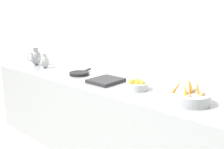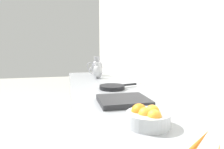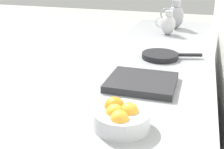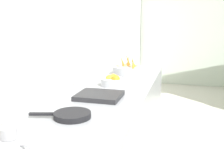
% 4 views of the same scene
% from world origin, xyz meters
% --- Properties ---
extents(orange_bowl, '(0.22, 0.22, 0.11)m').
position_xyz_m(orange_bowl, '(-1.48, 0.34, 0.94)').
color(orange_bowl, '#ADAFB5').
rests_on(orange_bowl, prep_counter).
extents(metal_pitcher_tall, '(0.21, 0.15, 0.25)m').
position_xyz_m(metal_pitcher_tall, '(-1.50, -1.45, 1.01)').
color(metal_pitcher_tall, gray).
rests_on(metal_pitcher_tall, prep_counter).
extents(metal_pitcher_short, '(0.17, 0.12, 0.20)m').
position_xyz_m(metal_pitcher_short, '(-1.47, -1.20, 0.98)').
color(metal_pitcher_short, '#A3A3A8').
rests_on(metal_pitcher_short, prep_counter).
extents(counter_sink_basin, '(0.34, 0.30, 0.04)m').
position_xyz_m(counter_sink_basin, '(-1.47, -0.07, 0.91)').
color(counter_sink_basin, '#232326').
rests_on(counter_sink_basin, prep_counter).
extents(skillet_on_counter, '(0.38, 0.23, 0.03)m').
position_xyz_m(skillet_on_counter, '(-1.51, -0.54, 0.91)').
color(skillet_on_counter, black).
rests_on(skillet_on_counter, prep_counter).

